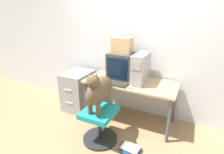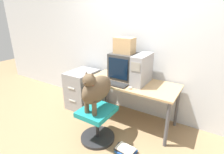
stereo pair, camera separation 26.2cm
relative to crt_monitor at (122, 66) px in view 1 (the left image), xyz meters
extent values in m
plane|color=#937551|center=(0.21, -0.45, -0.93)|extent=(12.00, 12.00, 0.00)
cube|color=silver|center=(0.21, 0.28, 0.37)|extent=(8.00, 0.05, 2.60)
cube|color=tan|center=(0.21, -0.11, -0.23)|extent=(1.47, 0.67, 0.03)
cylinder|color=#4C4C51|center=(-0.48, -0.40, -0.59)|extent=(0.05, 0.05, 0.69)
cylinder|color=#4C4C51|center=(0.89, -0.40, -0.59)|extent=(0.05, 0.05, 0.69)
cylinder|color=#4C4C51|center=(-0.48, 0.17, -0.59)|extent=(0.05, 0.05, 0.69)
cylinder|color=#4C4C51|center=(0.89, 0.17, -0.59)|extent=(0.05, 0.05, 0.69)
cube|color=#383838|center=(0.00, 0.00, 0.00)|extent=(0.41, 0.38, 0.42)
cube|color=black|center=(0.00, -0.19, 0.00)|extent=(0.34, 0.01, 0.33)
cube|color=#99999E|center=(0.35, -0.07, 0.02)|extent=(0.18, 0.48, 0.46)
cube|color=#9E998E|center=(0.35, -0.31, 0.12)|extent=(0.14, 0.01, 0.13)
cube|color=#2D2D2D|center=(0.02, -0.33, -0.20)|extent=(0.42, 0.17, 0.02)
cube|color=#292928|center=(0.02, -0.33, -0.19)|extent=(0.38, 0.14, 0.00)
ellipsoid|color=beige|center=(0.30, -0.36, -0.19)|extent=(0.06, 0.05, 0.04)
cylinder|color=#262628|center=(0.00, -0.78, -0.91)|extent=(0.50, 0.50, 0.04)
cylinder|color=#262628|center=(0.00, -0.78, -0.70)|extent=(0.05, 0.05, 0.39)
cube|color=teal|center=(0.00, -0.78, -0.47)|extent=(0.42, 0.49, 0.07)
ellipsoid|color=brown|center=(0.00, -0.75, -0.14)|extent=(0.23, 0.58, 0.36)
cylinder|color=brown|center=(-0.06, -0.91, -0.33)|extent=(0.06, 0.06, 0.20)
cylinder|color=brown|center=(0.07, -0.91, -0.33)|extent=(0.06, 0.06, 0.20)
sphere|color=brown|center=(0.00, -0.91, 0.04)|extent=(0.17, 0.17, 0.17)
cone|color=#3E3123|center=(0.00, -0.98, 0.03)|extent=(0.08, 0.08, 0.08)
cone|color=brown|center=(-0.04, -0.90, 0.11)|extent=(0.06, 0.06, 0.08)
cone|color=brown|center=(0.05, -0.90, 0.11)|extent=(0.06, 0.06, 0.08)
torus|color=red|center=(0.00, -0.89, -0.02)|extent=(0.12, 0.12, 0.02)
cube|color=gray|center=(-0.83, -0.12, -0.57)|extent=(0.45, 0.59, 0.72)
cube|color=beige|center=(-0.83, -0.43, -0.44)|extent=(0.16, 0.01, 0.02)
cube|color=beige|center=(-0.83, -0.43, -0.70)|extent=(0.16, 0.01, 0.02)
cube|color=tan|center=(0.00, 0.00, 0.34)|extent=(0.31, 0.21, 0.25)
cube|color=beige|center=(0.00, 0.00, 0.46)|extent=(0.04, 0.20, 0.00)
cube|color=#2D8C47|center=(0.48, -0.80, -0.92)|extent=(0.23, 0.21, 0.02)
cube|color=#1E4C9E|center=(0.50, -0.81, -0.90)|extent=(0.26, 0.19, 0.02)
cube|color=#262628|center=(0.47, -0.80, -0.88)|extent=(0.27, 0.18, 0.02)
cube|color=silver|center=(0.49, -0.81, -0.86)|extent=(0.26, 0.18, 0.02)
camera|label=1|loc=(1.09, -2.59, 0.82)|focal=28.00mm
camera|label=2|loc=(1.31, -2.46, 0.82)|focal=28.00mm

